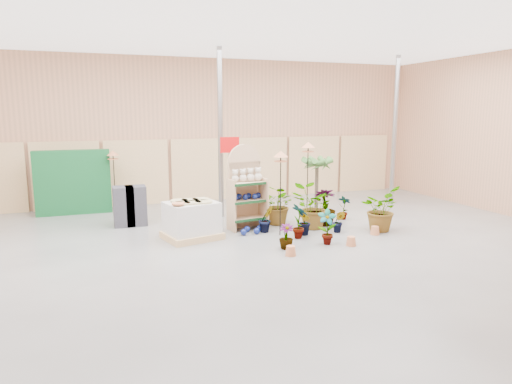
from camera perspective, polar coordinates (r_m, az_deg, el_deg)
room at (r=9.78m, az=-0.51°, el=6.35°), size 15.20×12.10×4.70m
display_shelf at (r=11.13m, az=-1.33°, el=0.21°), size 0.94×0.68×2.07m
teddy_bears at (r=10.99m, az=-1.04°, el=2.01°), size 0.76×0.20×0.33m
gazing_balls_shelf at (r=11.04m, az=-1.13°, el=-0.56°), size 0.76×0.26×0.14m
gazing_balls_floor at (r=10.82m, az=-0.53°, el=-4.79°), size 0.63×0.39×0.15m
pallet_stack at (r=10.40m, az=-8.03°, el=-3.51°), size 1.39×1.24×0.88m
charcoal_planters at (r=11.90m, az=-15.49°, el=-1.69°), size 0.80×0.50×1.00m
trellis_stock at (r=13.67m, az=-21.89°, el=1.13°), size 2.00×0.30×1.80m
offer_sign at (r=11.83m, az=-3.31°, el=3.83°), size 0.50×0.08×2.20m
bird_table_front at (r=10.35m, az=3.11°, el=4.40°), size 0.34×0.34×1.97m
bird_table_right at (r=11.46m, az=6.54°, el=5.50°), size 0.34×0.34×2.10m
bird_table_back at (r=13.32m, az=-17.44°, el=4.42°), size 0.34×0.34×1.78m
palm at (r=12.88m, az=7.65°, el=3.69°), size 0.70×0.70×1.70m
potted_plant_0 at (r=10.34m, az=5.40°, el=-3.61°), size 0.38×0.48×0.82m
potted_plant_1 at (r=10.64m, az=6.11°, el=-3.75°), size 0.32×0.38×0.64m
potted_plant_2 at (r=11.22m, az=6.97°, el=-1.86°), size 1.22×1.14×1.09m
potted_plant_3 at (r=11.65m, az=8.62°, el=-1.82°), size 0.69×0.69×0.95m
potted_plant_4 at (r=12.36m, az=10.97°, el=-1.90°), size 0.38×0.42×0.66m
potted_plant_5 at (r=10.86m, az=1.26°, el=-3.40°), size 0.39×0.33×0.64m
potted_plant_6 at (r=11.59m, az=2.89°, el=-1.60°), size 1.14×1.19×1.02m
potted_plant_7 at (r=9.59m, az=3.79°, el=-5.58°), size 0.39×0.39×0.53m
potted_plant_8 at (r=9.97m, az=8.86°, el=-4.34°), size 0.49×0.43×0.77m
potted_plant_9 at (r=11.02m, az=10.31°, el=-3.66°), size 0.37×0.36×0.53m
potted_plant_10 at (r=11.37m, az=15.23°, el=-2.04°), size 1.27×1.27×1.07m
potted_plant_11 at (r=12.14m, az=0.59°, el=-1.84°), size 0.44×0.44×0.69m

